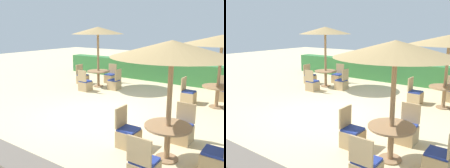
{
  "view_description": "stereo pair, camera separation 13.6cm",
  "coord_description": "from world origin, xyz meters",
  "views": [
    {
      "loc": [
        4.58,
        -5.85,
        2.7
      ],
      "look_at": [
        0.0,
        0.6,
        0.9
      ],
      "focal_mm": 40.0,
      "sensor_mm": 36.0,
      "label": 1
    },
    {
      "loc": [
        4.69,
        -5.77,
        2.7
      ],
      "look_at": [
        0.0,
        0.6,
        0.9
      ],
      "focal_mm": 40.0,
      "sensor_mm": 36.0,
      "label": 2
    }
  ],
  "objects": [
    {
      "name": "hedge_row",
      "position": [
        0.0,
        5.85,
        0.5
      ],
      "size": [
        13.0,
        0.7,
        1.01
      ],
      "primitive_type": "cube",
      "color": "#387A3D",
      "rests_on": "ground_plane"
    },
    {
      "name": "patio_chair_front_right_north",
      "position": [
        2.73,
        -0.34,
        0.26
      ],
      "size": [
        0.46,
        0.46,
        0.93
      ],
      "rotation": [
        0.0,
        0.0,
        3.14
      ],
      "color": "tan",
      "rests_on": "ground_plane"
    },
    {
      "name": "parasol_front_right",
      "position": [
        2.76,
        -1.31,
        2.29
      ],
      "size": [
        2.4,
        2.4,
        2.47
      ],
      "color": "#93704C",
      "rests_on": "ground_plane"
    },
    {
      "name": "patio_chair_back_right_north",
      "position": [
        2.79,
        3.95,
        0.26
      ],
      "size": [
        0.46,
        0.46,
        0.93
      ],
      "rotation": [
        0.0,
        0.0,
        3.14
      ],
      "color": "tan",
      "rests_on": "ground_plane"
    },
    {
      "name": "patio_chair_back_left_south",
      "position": [
        -2.48,
        2.08,
        0.26
      ],
      "size": [
        0.46,
        0.46,
        0.93
      ],
      "color": "tan",
      "rests_on": "ground_plane"
    },
    {
      "name": "round_table_back_right",
      "position": [
        2.75,
        2.95,
        0.58
      ],
      "size": [
        1.03,
        1.03,
        0.75
      ],
      "color": "#93704C",
      "rests_on": "ground_plane"
    },
    {
      "name": "ground_plane",
      "position": [
        0.0,
        0.0,
        0.0
      ],
      "size": [
        40.0,
        40.0,
        0.0
      ],
      "primitive_type": "plane",
      "color": "beige"
    },
    {
      "name": "patio_chair_back_left_north",
      "position": [
        -2.52,
        4.02,
        0.26
      ],
      "size": [
        0.46,
        0.46,
        0.93
      ],
      "rotation": [
        0.0,
        0.0,
        3.14
      ],
      "color": "tan",
      "rests_on": "ground_plane"
    },
    {
      "name": "patio_chair_back_left_west",
      "position": [
        -3.55,
        3.09,
        0.26
      ],
      "size": [
        0.46,
        0.46,
        0.93
      ],
      "rotation": [
        0.0,
        0.0,
        -1.57
      ],
      "color": "tan",
      "rests_on": "ground_plane"
    },
    {
      "name": "parasol_back_right",
      "position": [
        2.75,
        2.95,
        2.3
      ],
      "size": [
        2.73,
        2.73,
        2.47
      ],
      "color": "#93704C",
      "rests_on": "ground_plane"
    },
    {
      "name": "round_table_front_right",
      "position": [
        2.76,
        -1.31,
        0.57
      ],
      "size": [
        0.97,
        0.97,
        0.75
      ],
      "color": "#93704C",
      "rests_on": "ground_plane"
    },
    {
      "name": "round_table_back_left",
      "position": [
        -2.52,
        3.06,
        0.58
      ],
      "size": [
        1.02,
        1.02,
        0.74
      ],
      "color": "#93704C",
      "rests_on": "ground_plane"
    },
    {
      "name": "parasol_back_left",
      "position": [
        -2.52,
        3.06,
        2.55
      ],
      "size": [
        2.35,
        2.35,
        2.73
      ],
      "color": "#93704C",
      "rests_on": "ground_plane"
    },
    {
      "name": "patio_chair_back_left_east",
      "position": [
        -1.57,
        3.0,
        0.26
      ],
      "size": [
        0.46,
        0.46,
        0.93
      ],
      "rotation": [
        0.0,
        0.0,
        1.57
      ],
      "color": "tan",
      "rests_on": "ground_plane"
    },
    {
      "name": "patio_chair_back_right_west",
      "position": [
        1.77,
        2.91,
        0.26
      ],
      "size": [
        0.46,
        0.46,
        0.93
      ],
      "rotation": [
        0.0,
        0.0,
        -1.57
      ],
      "color": "tan",
      "rests_on": "ground_plane"
    },
    {
      "name": "patio_chair_front_right_east",
      "position": [
        3.71,
        -1.27,
        0.26
      ],
      "size": [
        0.46,
        0.46,
        0.93
      ],
      "rotation": [
        0.0,
        0.0,
        1.57
      ],
      "color": "tan",
      "rests_on": "ground_plane"
    },
    {
      "name": "patio_chair_front_right_west",
      "position": [
        1.79,
        -1.29,
        0.26
      ],
      "size": [
        0.46,
        0.46,
        0.93
      ],
      "rotation": [
        0.0,
        0.0,
        -1.57
      ],
      "color": "tan",
      "rests_on": "ground_plane"
    }
  ]
}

